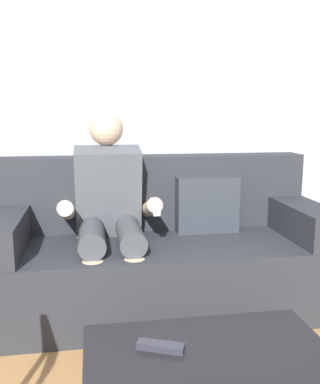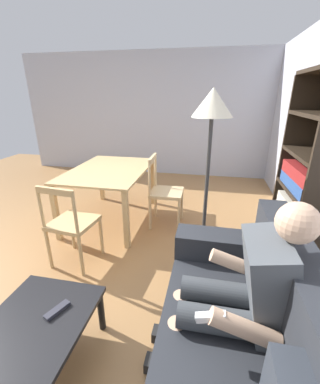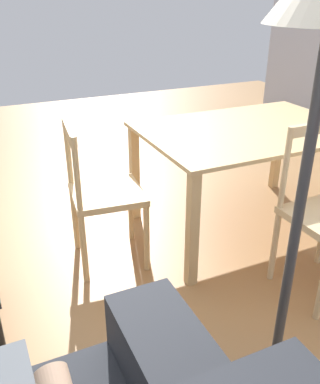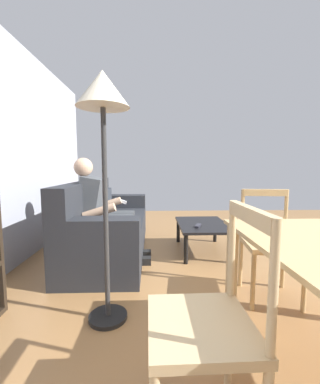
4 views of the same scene
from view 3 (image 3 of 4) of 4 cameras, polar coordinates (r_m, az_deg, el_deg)
ground_plane at (r=2.97m, az=-3.95°, el=-6.44°), size 8.48×8.48×0.00m
dining_table at (r=2.92m, az=11.81°, el=6.65°), size 1.41×0.99×0.75m
dining_chair_facing_couch at (r=2.56m, az=-7.83°, el=-0.37°), size 0.46×0.46×0.91m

